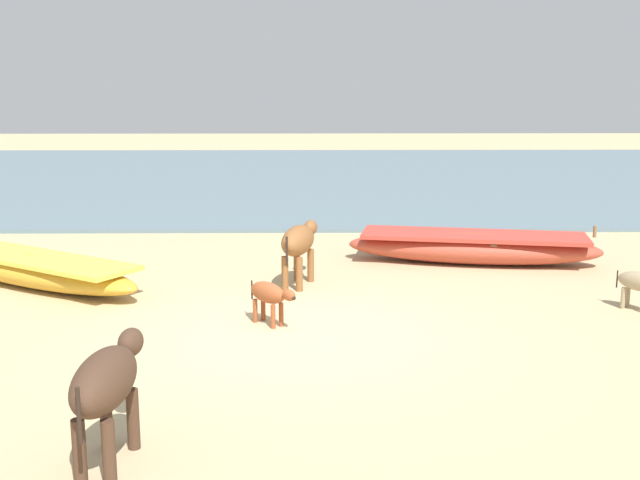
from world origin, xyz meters
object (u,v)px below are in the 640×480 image
object	(u,v)px
fishing_boat_0	(29,268)
cow_adult_dark	(107,383)
fishing_boat_3	(473,247)
cow_second_adult_brown	(299,242)
calf_near_rust	(269,295)

from	to	relation	value
fishing_boat_0	cow_adult_dark	distance (m)	6.65
fishing_boat_0	fishing_boat_3	xyz separation A→B (m)	(7.40, 1.40, 0.03)
fishing_boat_0	cow_second_adult_brown	xyz separation A→B (m)	(4.31, -0.10, 0.43)
fishing_boat_0	cow_adult_dark	size ratio (longest dim) A/B	2.90
calf_near_rust	fishing_boat_0	bearing A→B (deg)	-161.96
cow_adult_dark	cow_second_adult_brown	size ratio (longest dim) A/B	1.05
cow_second_adult_brown	calf_near_rust	bearing A→B (deg)	-173.51
fishing_boat_3	cow_second_adult_brown	size ratio (longest dim) A/B	3.14
fishing_boat_3	cow_adult_dark	distance (m)	8.75
fishing_boat_3	cow_adult_dark	world-z (taller)	cow_adult_dark
fishing_boat_3	calf_near_rust	size ratio (longest dim) A/B	6.11
fishing_boat_0	calf_near_rust	world-z (taller)	fishing_boat_0
fishing_boat_3	cow_second_adult_brown	world-z (taller)	cow_second_adult_brown
fishing_boat_0	cow_adult_dark	xyz separation A→B (m)	(2.79, -6.03, 0.46)
cow_second_adult_brown	fishing_boat_3	bearing A→B (deg)	-47.60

